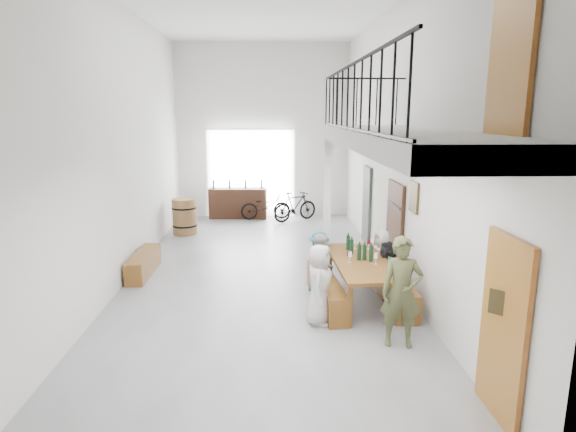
{
  "coord_description": "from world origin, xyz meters",
  "views": [
    {
      "loc": [
        0.15,
        -9.66,
        3.37
      ],
      "look_at": [
        0.53,
        -0.5,
        1.38
      ],
      "focal_mm": 30.0,
      "sensor_mm": 36.0,
      "label": 1
    }
  ],
  "objects_px": {
    "tasting_table": "(361,265)",
    "serving_counter": "(238,203)",
    "oak_barrel": "(185,216)",
    "bench_inner": "(326,291)",
    "bicycle_near": "(266,206)",
    "host_standing": "(402,292)",
    "side_bench": "(144,264)"
  },
  "relations": [
    {
      "from": "oak_barrel",
      "to": "bicycle_near",
      "type": "xyz_separation_m",
      "value": [
        2.27,
        1.81,
        -0.08
      ]
    },
    {
      "from": "serving_counter",
      "to": "host_standing",
      "type": "relative_size",
      "value": 1.12
    },
    {
      "from": "bench_inner",
      "to": "oak_barrel",
      "type": "bearing_deg",
      "value": 117.8
    },
    {
      "from": "tasting_table",
      "to": "bench_inner",
      "type": "bearing_deg",
      "value": -178.15
    },
    {
      "from": "bench_inner",
      "to": "side_bench",
      "type": "bearing_deg",
      "value": 149.07
    },
    {
      "from": "host_standing",
      "to": "side_bench",
      "type": "bearing_deg",
      "value": 150.9
    },
    {
      "from": "serving_counter",
      "to": "bicycle_near",
      "type": "height_order",
      "value": "serving_counter"
    },
    {
      "from": "oak_barrel",
      "to": "serving_counter",
      "type": "distance_m",
      "value": 2.45
    },
    {
      "from": "host_standing",
      "to": "bicycle_near",
      "type": "height_order",
      "value": "host_standing"
    },
    {
      "from": "side_bench",
      "to": "oak_barrel",
      "type": "relative_size",
      "value": 1.62
    },
    {
      "from": "tasting_table",
      "to": "bicycle_near",
      "type": "xyz_separation_m",
      "value": [
        -1.73,
        6.99,
        -0.29
      ]
    },
    {
      "from": "host_standing",
      "to": "bicycle_near",
      "type": "xyz_separation_m",
      "value": [
        -2.0,
        8.62,
        -0.4
      ]
    },
    {
      "from": "tasting_table",
      "to": "oak_barrel",
      "type": "xyz_separation_m",
      "value": [
        -4.0,
        5.17,
        -0.2
      ]
    },
    {
      "from": "tasting_table",
      "to": "host_standing",
      "type": "height_order",
      "value": "host_standing"
    },
    {
      "from": "host_standing",
      "to": "bench_inner",
      "type": "bearing_deg",
      "value": 126.66
    },
    {
      "from": "oak_barrel",
      "to": "host_standing",
      "type": "height_order",
      "value": "host_standing"
    },
    {
      "from": "side_bench",
      "to": "host_standing",
      "type": "xyz_separation_m",
      "value": [
        4.57,
        -3.37,
        0.59
      ]
    },
    {
      "from": "bench_inner",
      "to": "host_standing",
      "type": "distance_m",
      "value": 1.91
    },
    {
      "from": "tasting_table",
      "to": "bicycle_near",
      "type": "relative_size",
      "value": 1.48
    },
    {
      "from": "bench_inner",
      "to": "bicycle_near",
      "type": "distance_m",
      "value": 7.12
    },
    {
      "from": "tasting_table",
      "to": "oak_barrel",
      "type": "bearing_deg",
      "value": 125.69
    },
    {
      "from": "side_bench",
      "to": "serving_counter",
      "type": "height_order",
      "value": "serving_counter"
    },
    {
      "from": "tasting_table",
      "to": "serving_counter",
      "type": "xyz_separation_m",
      "value": [
        -2.62,
        7.2,
        -0.22
      ]
    },
    {
      "from": "side_bench",
      "to": "serving_counter",
      "type": "distance_m",
      "value": 5.72
    },
    {
      "from": "serving_counter",
      "to": "bicycle_near",
      "type": "bearing_deg",
      "value": -10.49
    },
    {
      "from": "side_bench",
      "to": "bicycle_near",
      "type": "bearing_deg",
      "value": 64.0
    },
    {
      "from": "serving_counter",
      "to": "host_standing",
      "type": "bearing_deg",
      "value": -68.65
    },
    {
      "from": "bench_inner",
      "to": "host_standing",
      "type": "bearing_deg",
      "value": -65.77
    },
    {
      "from": "side_bench",
      "to": "host_standing",
      "type": "bearing_deg",
      "value": -36.4
    },
    {
      "from": "oak_barrel",
      "to": "bench_inner",
      "type": "bearing_deg",
      "value": -57.07
    },
    {
      "from": "tasting_table",
      "to": "serving_counter",
      "type": "height_order",
      "value": "serving_counter"
    },
    {
      "from": "bench_inner",
      "to": "bicycle_near",
      "type": "relative_size",
      "value": 1.33
    }
  ]
}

